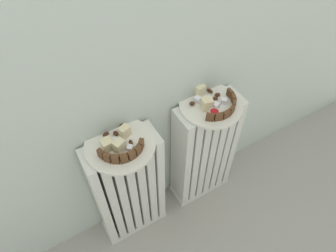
{
  "coord_description": "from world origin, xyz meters",
  "views": [
    {
      "loc": [
        -0.4,
        -0.4,
        1.56
      ],
      "look_at": [
        0.0,
        0.28,
        0.65
      ],
      "focal_mm": 32.37,
      "sensor_mm": 36.0,
      "label": 1
    }
  ],
  "objects_px": {
    "radiator_left": "(129,190)",
    "fork": "(207,102)",
    "radiator_right": "(204,153)",
    "plate_left": "(120,145)",
    "jam_bowl_right": "(214,113)",
    "plate_right": "(211,105)"
  },
  "relations": [
    {
      "from": "plate_right",
      "to": "fork",
      "type": "height_order",
      "value": "fork"
    },
    {
      "from": "radiator_left",
      "to": "fork",
      "type": "height_order",
      "value": "fork"
    },
    {
      "from": "radiator_left",
      "to": "plate_left",
      "type": "distance_m",
      "value": 0.34
    },
    {
      "from": "radiator_right",
      "to": "plate_right",
      "type": "bearing_deg",
      "value": 116.57
    },
    {
      "from": "plate_right",
      "to": "fork",
      "type": "bearing_deg",
      "value": 120.72
    },
    {
      "from": "plate_left",
      "to": "plate_right",
      "type": "xyz_separation_m",
      "value": [
        0.41,
        0.0,
        0.0
      ]
    },
    {
      "from": "jam_bowl_right",
      "to": "fork",
      "type": "bearing_deg",
      "value": 78.07
    },
    {
      "from": "radiator_right",
      "to": "plate_left",
      "type": "relative_size",
      "value": 2.46
    },
    {
      "from": "plate_right",
      "to": "jam_bowl_right",
      "type": "distance_m",
      "value": 0.06
    },
    {
      "from": "radiator_right",
      "to": "plate_left",
      "type": "distance_m",
      "value": 0.53
    },
    {
      "from": "plate_right",
      "to": "jam_bowl_right",
      "type": "relative_size",
      "value": 6.32
    },
    {
      "from": "plate_left",
      "to": "fork",
      "type": "bearing_deg",
      "value": 2.42
    },
    {
      "from": "radiator_left",
      "to": "plate_right",
      "type": "relative_size",
      "value": 2.46
    },
    {
      "from": "jam_bowl_right",
      "to": "plate_left",
      "type": "bearing_deg",
      "value": 171.8
    },
    {
      "from": "plate_left",
      "to": "jam_bowl_right",
      "type": "height_order",
      "value": "jam_bowl_right"
    },
    {
      "from": "radiator_left",
      "to": "jam_bowl_right",
      "type": "bearing_deg",
      "value": -8.2
    },
    {
      "from": "radiator_right",
      "to": "jam_bowl_right",
      "type": "relative_size",
      "value": 15.52
    },
    {
      "from": "radiator_left",
      "to": "fork",
      "type": "xyz_separation_m",
      "value": [
        0.4,
        0.02,
        0.35
      ]
    },
    {
      "from": "radiator_left",
      "to": "radiator_right",
      "type": "bearing_deg",
      "value": 0.0
    },
    {
      "from": "jam_bowl_right",
      "to": "fork",
      "type": "height_order",
      "value": "jam_bowl_right"
    },
    {
      "from": "jam_bowl_right",
      "to": "fork",
      "type": "xyz_separation_m",
      "value": [
        0.02,
        0.07,
        -0.01
      ]
    },
    {
      "from": "plate_right",
      "to": "radiator_right",
      "type": "bearing_deg",
      "value": -63.43
    }
  ]
}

